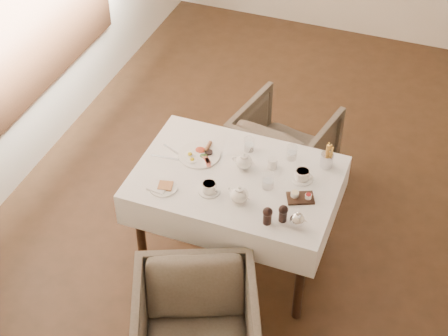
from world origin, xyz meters
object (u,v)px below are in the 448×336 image
Objects in this scene: armchair_near at (196,330)px; teapot_centre at (244,161)px; breakfast_plate at (200,154)px; table at (236,189)px; armchair_far at (284,146)px.

armchair_near is 1.09m from teapot_centre.
armchair_near is at bearing -46.52° from breakfast_plate.
breakfast_plate is (-0.37, 0.99, 0.44)m from armchair_near.
armchair_far is (0.06, 0.92, -0.33)m from table.
armchair_near is 2.62× the size of breakfast_plate.
armchair_near is at bearing -84.49° from teapot_centre.
armchair_near is 1.14m from breakfast_plate.
table is 8.67× the size of teapot_centre.
armchair_far is at bearing 86.17° from table.
table is 1.79× the size of armchair_near.
breakfast_plate is at bearing 78.44° from armchair_far.
armchair_near is 1.04× the size of armchair_far.
table is 0.20m from teapot_centre.
armchair_far is at bearing 89.01° from teapot_centre.
armchair_near is at bearing 102.38° from armchair_far.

